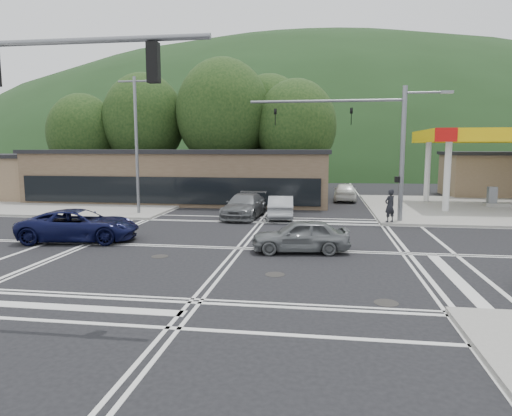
# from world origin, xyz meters

# --- Properties ---
(ground) EXTENTS (120.00, 120.00, 0.00)m
(ground) POSITION_xyz_m (0.00, 0.00, 0.00)
(ground) COLOR black
(ground) RESTS_ON ground
(sidewalk_ne) EXTENTS (16.00, 16.00, 0.15)m
(sidewalk_ne) POSITION_xyz_m (15.00, 15.00, 0.07)
(sidewalk_ne) COLOR gray
(sidewalk_ne) RESTS_ON ground
(sidewalk_nw) EXTENTS (16.00, 16.00, 0.15)m
(sidewalk_nw) POSITION_xyz_m (-15.00, 15.00, 0.07)
(sidewalk_nw) COLOR gray
(sidewalk_nw) RESTS_ON ground
(gas_station_canopy) EXTENTS (12.32, 8.34, 5.75)m
(gas_station_canopy) POSITION_xyz_m (16.99, 15.99, 5.04)
(gas_station_canopy) COLOR silver
(gas_station_canopy) RESTS_ON ground
(convenience_store) EXTENTS (10.00, 6.00, 3.80)m
(convenience_store) POSITION_xyz_m (20.00, 25.00, 1.90)
(convenience_store) COLOR #846B4F
(convenience_store) RESTS_ON ground
(commercial_row) EXTENTS (24.00, 8.00, 4.00)m
(commercial_row) POSITION_xyz_m (-8.00, 17.00, 2.00)
(commercial_row) COLOR brown
(commercial_row) RESTS_ON ground
(commercial_nw) EXTENTS (8.00, 7.00, 3.60)m
(commercial_nw) POSITION_xyz_m (-24.00, 17.00, 1.80)
(commercial_nw) COLOR #846B4F
(commercial_nw) RESTS_ON ground
(hill_north) EXTENTS (252.00, 126.00, 140.00)m
(hill_north) POSITION_xyz_m (0.00, 90.00, 0.00)
(hill_north) COLOR #1C3518
(hill_north) RESTS_ON ground
(tree_n_a) EXTENTS (8.00, 8.00, 11.75)m
(tree_n_a) POSITION_xyz_m (-14.00, 24.00, 7.14)
(tree_n_a) COLOR #382619
(tree_n_a) RESTS_ON ground
(tree_n_b) EXTENTS (9.00, 9.00, 12.98)m
(tree_n_b) POSITION_xyz_m (-6.00, 24.00, 7.79)
(tree_n_b) COLOR #382619
(tree_n_b) RESTS_ON ground
(tree_n_c) EXTENTS (7.60, 7.60, 10.87)m
(tree_n_c) POSITION_xyz_m (1.00, 24.00, 6.49)
(tree_n_c) COLOR #382619
(tree_n_c) RESTS_ON ground
(tree_n_d) EXTENTS (6.80, 6.80, 9.76)m
(tree_n_d) POSITION_xyz_m (-20.00, 23.00, 5.84)
(tree_n_d) COLOR #382619
(tree_n_d) RESTS_ON ground
(tree_n_e) EXTENTS (8.40, 8.40, 11.98)m
(tree_n_e) POSITION_xyz_m (-2.00, 28.00, 7.14)
(tree_n_e) COLOR #382619
(tree_n_e) RESTS_ON ground
(streetlight_nw) EXTENTS (2.50, 0.25, 9.00)m
(streetlight_nw) POSITION_xyz_m (-8.44, 9.00, 5.05)
(streetlight_nw) COLOR slate
(streetlight_nw) RESTS_ON ground
(signal_mast_ne) EXTENTS (11.65, 0.30, 8.00)m
(signal_mast_ne) POSITION_xyz_m (6.95, 8.20, 5.07)
(signal_mast_ne) COLOR slate
(signal_mast_ne) RESTS_ON ground
(car_blue_west) EXTENTS (5.84, 3.38, 1.53)m
(car_blue_west) POSITION_xyz_m (-7.92, 0.50, 0.77)
(car_blue_west) COLOR #0C0F36
(car_blue_west) RESTS_ON ground
(car_grey_center) EXTENTS (4.37, 2.23, 1.42)m
(car_grey_center) POSITION_xyz_m (2.70, -0.30, 0.71)
(car_grey_center) COLOR slate
(car_grey_center) RESTS_ON ground
(car_queue_a) EXTENTS (1.89, 4.52, 1.45)m
(car_queue_a) POSITION_xyz_m (1.00, 9.00, 0.73)
(car_queue_a) COLOR #A3A6AA
(car_queue_a) RESTS_ON ground
(car_queue_b) EXTENTS (2.00, 4.63, 1.56)m
(car_queue_b) POSITION_xyz_m (5.50, 19.38, 0.78)
(car_queue_b) COLOR white
(car_queue_b) RESTS_ON ground
(car_northbound) EXTENTS (2.58, 5.43, 1.53)m
(car_northbound) POSITION_xyz_m (-1.34, 9.00, 0.76)
(car_northbound) COLOR #5C5F61
(car_northbound) RESTS_ON ground
(pedestrian) EXTENTS (0.84, 0.79, 1.93)m
(pedestrian) POSITION_xyz_m (7.50, 7.50, 1.12)
(pedestrian) COLOR black
(pedestrian) RESTS_ON sidewalk_ne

